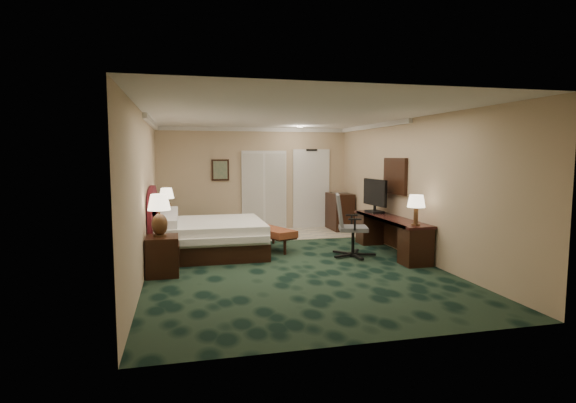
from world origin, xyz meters
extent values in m
cube|color=black|center=(0.00, 0.00, 0.00)|extent=(5.00, 7.50, 0.00)
cube|color=silver|center=(0.00, 0.00, 2.70)|extent=(5.00, 7.50, 0.00)
cube|color=#CAAD8A|center=(0.00, 3.75, 1.35)|extent=(5.00, 0.00, 2.70)
cube|color=#CAAD8A|center=(0.00, -3.75, 1.35)|extent=(5.00, 0.00, 2.70)
cube|color=#CAAD8A|center=(-2.50, 0.00, 1.35)|extent=(0.00, 7.50, 2.70)
cube|color=#CAAD8A|center=(2.50, 0.00, 1.35)|extent=(0.00, 7.50, 2.70)
cube|color=#B3AA9A|center=(0.90, 2.90, 0.01)|extent=(3.20, 1.70, 0.01)
cube|color=silver|center=(1.55, 3.72, 1.05)|extent=(1.02, 0.06, 2.18)
cube|color=beige|center=(0.25, 3.71, 1.05)|extent=(1.20, 0.06, 2.10)
cube|color=#41624F|center=(-0.90, 3.71, 1.60)|extent=(0.45, 0.06, 0.55)
cube|color=white|center=(2.46, 0.60, 1.55)|extent=(0.05, 0.95, 0.75)
cube|color=white|center=(-1.35, 1.02, 0.33)|extent=(2.10, 1.95, 0.67)
cube|color=black|center=(-2.22, -0.42, 0.33)|extent=(0.52, 0.60, 0.65)
cube|color=black|center=(-2.23, 2.33, 0.32)|extent=(0.51, 0.58, 0.63)
cube|color=maroon|center=(-0.09, 1.19, 0.23)|extent=(0.95, 1.43, 0.46)
cube|color=black|center=(2.21, 0.25, 0.37)|extent=(0.55, 2.53, 0.73)
cube|color=black|center=(2.20, 1.00, 1.10)|extent=(0.15, 0.95, 0.74)
cube|color=black|center=(2.19, 3.20, 0.49)|extent=(0.51, 0.92, 0.97)
camera|label=1|loc=(-1.89, -8.00, 1.99)|focal=28.00mm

